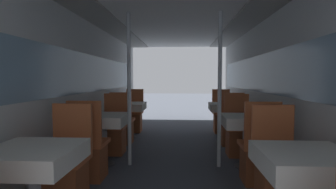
# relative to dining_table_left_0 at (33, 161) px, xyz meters

# --- Properties ---
(wall_left) EXTENTS (0.05, 8.13, 2.17)m
(wall_left) POSITION_rel_dining_table_left_0_xyz_m (-0.41, 2.05, 0.50)
(wall_left) COLOR silver
(wall_left) RESTS_ON ground_plane
(wall_right) EXTENTS (0.05, 8.13, 2.17)m
(wall_right) POSITION_rel_dining_table_left_0_xyz_m (2.45, 2.05, 0.50)
(wall_right) COLOR silver
(wall_right) RESTS_ON ground_plane
(ceiling_panel) EXTENTS (2.87, 8.13, 0.07)m
(ceiling_panel) POSITION_rel_dining_table_left_0_xyz_m (1.02, 2.05, 1.59)
(ceiling_panel) COLOR white
(ceiling_panel) RESTS_ON wall_left
(dining_table_left_0) EXTENTS (0.67, 0.67, 0.73)m
(dining_table_left_0) POSITION_rel_dining_table_left_0_xyz_m (0.00, 0.00, 0.00)
(dining_table_left_0) COLOR #4C4C51
(dining_table_left_0) RESTS_ON ground_plane
(chair_left_far_0) EXTENTS (0.41, 0.41, 0.99)m
(chair_left_far_0) POSITION_rel_dining_table_left_0_xyz_m (0.00, 0.57, -0.32)
(chair_left_far_0) COLOR brown
(chair_left_far_0) RESTS_ON ground_plane
(dining_table_left_1) EXTENTS (0.67, 0.67, 0.73)m
(dining_table_left_1) POSITION_rel_dining_table_left_0_xyz_m (0.00, 1.78, 0.00)
(dining_table_left_1) COLOR #4C4C51
(dining_table_left_1) RESTS_ON ground_plane
(chair_left_near_1) EXTENTS (0.41, 0.41, 0.99)m
(chair_left_near_1) POSITION_rel_dining_table_left_0_xyz_m (0.00, 1.21, -0.32)
(chair_left_near_1) COLOR brown
(chair_left_near_1) RESTS_ON ground_plane
(chair_left_far_1) EXTENTS (0.41, 0.41, 0.99)m
(chair_left_far_1) POSITION_rel_dining_table_left_0_xyz_m (0.00, 2.35, -0.32)
(chair_left_far_1) COLOR brown
(chair_left_far_1) RESTS_ON ground_plane
(support_pole_left_1) EXTENTS (0.06, 0.06, 2.17)m
(support_pole_left_1) POSITION_rel_dining_table_left_0_xyz_m (0.38, 1.78, 0.46)
(support_pole_left_1) COLOR silver
(support_pole_left_1) RESTS_ON ground_plane
(dining_table_left_2) EXTENTS (0.67, 0.67, 0.73)m
(dining_table_left_2) POSITION_rel_dining_table_left_0_xyz_m (0.00, 3.56, 0.00)
(dining_table_left_2) COLOR #4C4C51
(dining_table_left_2) RESTS_ON ground_plane
(chair_left_near_2) EXTENTS (0.41, 0.41, 0.99)m
(chair_left_near_2) POSITION_rel_dining_table_left_0_xyz_m (0.00, 2.99, -0.32)
(chair_left_near_2) COLOR brown
(chair_left_near_2) RESTS_ON ground_plane
(chair_left_far_2) EXTENTS (0.41, 0.41, 0.99)m
(chair_left_far_2) POSITION_rel_dining_table_left_0_xyz_m (0.00, 4.13, -0.32)
(chair_left_far_2) COLOR brown
(chair_left_far_2) RESTS_ON ground_plane
(dining_table_right_0) EXTENTS (0.67, 0.67, 0.73)m
(dining_table_right_0) POSITION_rel_dining_table_left_0_xyz_m (2.04, 0.00, 0.00)
(dining_table_right_0) COLOR #4C4C51
(dining_table_right_0) RESTS_ON ground_plane
(chair_right_far_0) EXTENTS (0.41, 0.41, 0.99)m
(chair_right_far_0) POSITION_rel_dining_table_left_0_xyz_m (2.04, 0.57, -0.32)
(chair_right_far_0) COLOR brown
(chair_right_far_0) RESTS_ON ground_plane
(dining_table_right_1) EXTENTS (0.67, 0.67, 0.73)m
(dining_table_right_1) POSITION_rel_dining_table_left_0_xyz_m (2.04, 1.78, 0.00)
(dining_table_right_1) COLOR #4C4C51
(dining_table_right_1) RESTS_ON ground_plane
(chair_right_near_1) EXTENTS (0.41, 0.41, 0.99)m
(chair_right_near_1) POSITION_rel_dining_table_left_0_xyz_m (2.04, 1.21, -0.32)
(chair_right_near_1) COLOR brown
(chair_right_near_1) RESTS_ON ground_plane
(chair_right_far_1) EXTENTS (0.41, 0.41, 0.99)m
(chair_right_far_1) POSITION_rel_dining_table_left_0_xyz_m (2.04, 2.35, -0.32)
(chair_right_far_1) COLOR brown
(chair_right_far_1) RESTS_ON ground_plane
(support_pole_right_1) EXTENTS (0.06, 0.06, 2.17)m
(support_pole_right_1) POSITION_rel_dining_table_left_0_xyz_m (1.66, 1.78, 0.46)
(support_pole_right_1) COLOR silver
(support_pole_right_1) RESTS_ON ground_plane
(dining_table_right_2) EXTENTS (0.67, 0.67, 0.73)m
(dining_table_right_2) POSITION_rel_dining_table_left_0_xyz_m (2.04, 3.56, 0.00)
(dining_table_right_2) COLOR #4C4C51
(dining_table_right_2) RESTS_ON ground_plane
(chair_right_near_2) EXTENTS (0.41, 0.41, 0.99)m
(chair_right_near_2) POSITION_rel_dining_table_left_0_xyz_m (2.04, 2.99, -0.32)
(chair_right_near_2) COLOR brown
(chair_right_near_2) RESTS_ON ground_plane
(chair_right_far_2) EXTENTS (0.41, 0.41, 0.99)m
(chair_right_far_2) POSITION_rel_dining_table_left_0_xyz_m (2.04, 4.13, -0.32)
(chair_right_far_2) COLOR brown
(chair_right_far_2) RESTS_ON ground_plane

